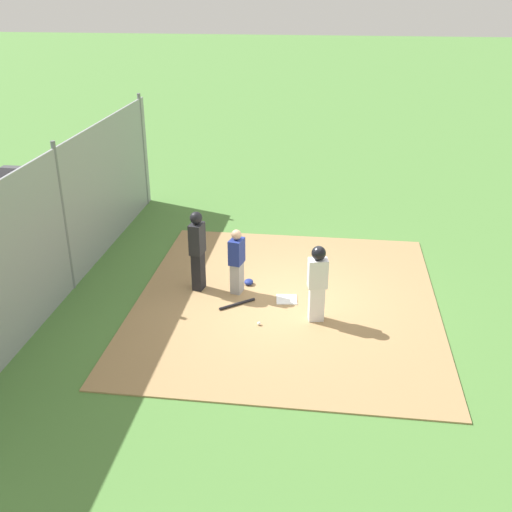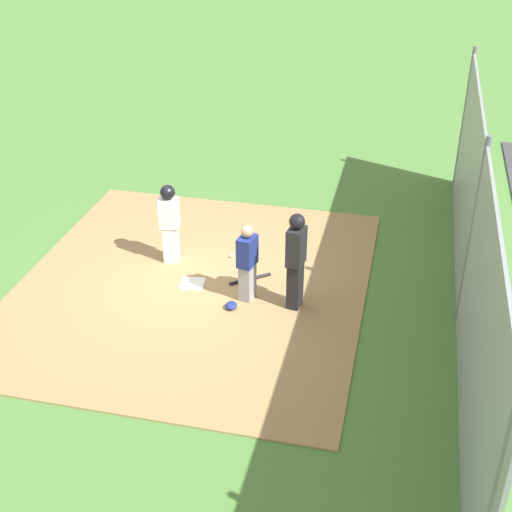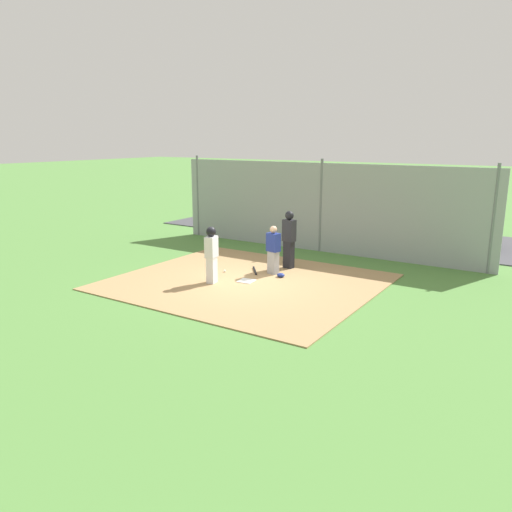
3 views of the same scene
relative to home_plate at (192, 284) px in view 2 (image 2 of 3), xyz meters
The scene contains 10 objects.
ground_plane 0.04m from the home_plate, ahead, with size 140.00×140.00×0.00m, color #51843D.
dirt_infield 0.03m from the home_plate, ahead, with size 7.20×6.40×0.03m, color #A88456.
home_plate is the anchor object (origin of this frame).
catcher 1.36m from the home_plate, 101.68° to the right, with size 0.43×0.33×1.48m.
umpire 2.22m from the home_plate, 98.07° to the right, with size 0.42×0.32×1.82m.
runner 1.35m from the home_plate, 41.26° to the left, with size 0.33×0.42×1.62m.
baseball_bat 1.09m from the home_plate, 69.90° to the right, with size 0.06×0.06×0.85m, color black.
catcher_mask 1.10m from the home_plate, 123.99° to the right, with size 0.24×0.20×0.12m, color navy.
baseball 1.21m from the home_plate, 22.45° to the right, with size 0.07×0.07×0.07m, color white.
backstop_fence 5.07m from the home_plate, 90.00° to the right, with size 12.00×0.10×3.35m.
Camera 2 is at (-10.62, -3.69, 7.09)m, focal length 49.58 mm.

